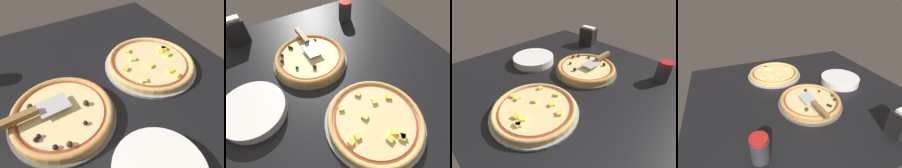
% 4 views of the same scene
% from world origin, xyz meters
% --- Properties ---
extents(ground_plane, '(1.23, 1.12, 0.04)m').
position_xyz_m(ground_plane, '(0.00, 0.00, -0.02)').
color(ground_plane, black).
extents(pizza_pan_front, '(0.34, 0.34, 0.01)m').
position_xyz_m(pizza_pan_front, '(0.00, -0.13, 0.01)').
color(pizza_pan_front, '#565451').
rests_on(pizza_pan_front, ground_plane).
extents(pizza_front, '(0.32, 0.32, 0.04)m').
position_xyz_m(pizza_front, '(0.00, -0.13, 0.03)').
color(pizza_front, '#C68E47').
rests_on(pizza_front, pizza_pan_front).
extents(pizza_pan_back, '(0.36, 0.36, 0.01)m').
position_xyz_m(pizza_pan_back, '(-0.07, 0.26, 0.01)').
color(pizza_pan_back, '#939399').
rests_on(pizza_pan_back, ground_plane).
extents(pizza_back, '(0.34, 0.34, 0.03)m').
position_xyz_m(pizza_back, '(-0.07, 0.26, 0.02)').
color(pizza_back, '#DBAD60').
rests_on(pizza_back, pizza_pan_back).
extents(serving_spatula, '(0.07, 0.22, 0.02)m').
position_xyz_m(serving_spatula, '(-0.02, -0.23, 0.06)').
color(serving_spatula, '#B7B7BC').
rests_on(serving_spatula, pizza_front).
extents(plate_stack, '(0.24, 0.24, 0.04)m').
position_xyz_m(plate_stack, '(0.29, 0.01, 0.02)').
color(plate_stack, white).
rests_on(plate_stack, ground_plane).
extents(parmesan_shaker, '(0.07, 0.07, 0.10)m').
position_xyz_m(parmesan_shaker, '(-0.32, -0.36, 0.05)').
color(parmesan_shaker, '#333338').
rests_on(parmesan_shaker, ground_plane).
extents(napkin_holder, '(0.12, 0.08, 0.13)m').
position_xyz_m(napkin_holder, '(0.26, -0.45, 0.06)').
color(napkin_holder, black).
rests_on(napkin_holder, ground_plane).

